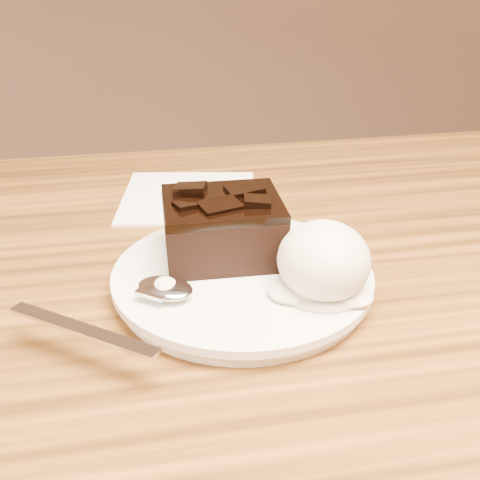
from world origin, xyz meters
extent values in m
cylinder|color=white|center=(-0.04, 0.03, 0.76)|extent=(0.21, 0.21, 0.02)
cube|color=black|center=(-0.05, 0.06, 0.79)|extent=(0.10, 0.09, 0.04)
ellipsoid|color=white|center=(0.01, 0.00, 0.79)|extent=(0.07, 0.07, 0.06)
cylinder|color=white|center=(0.01, 0.00, 0.77)|extent=(0.07, 0.07, 0.00)
cube|color=white|center=(-0.06, 0.23, 0.75)|extent=(0.17, 0.17, 0.01)
cube|color=black|center=(-0.01, 0.06, 0.77)|extent=(0.01, 0.01, 0.00)
cube|color=black|center=(-0.08, 0.04, 0.77)|extent=(0.01, 0.01, 0.00)
camera|label=1|loc=(-0.12, -0.37, 1.01)|focal=44.14mm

